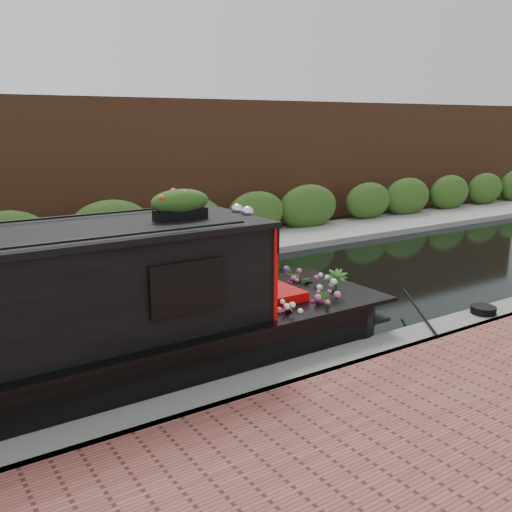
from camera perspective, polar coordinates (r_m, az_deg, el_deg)
ground at (r=10.39m, az=-5.14°, el=-5.55°), size 80.00×80.00×0.00m
near_bank_coping at (r=7.84m, az=6.67°, el=-12.07°), size 40.00×0.60×0.50m
far_bank_path at (r=14.09m, az=-13.29°, el=-0.79°), size 40.00×2.40×0.34m
far_hedge at (r=14.92m, az=-14.50°, el=-0.08°), size 40.00×1.10×2.80m
far_brick_wall at (r=16.88m, az=-16.85°, el=1.30°), size 40.00×1.00×8.00m
rope_fender at (r=9.80m, az=10.08°, el=-5.94°), size 0.30×0.33×0.30m
coiled_mooring_rope at (r=10.19m, az=21.79°, el=-5.03°), size 0.41×0.41×0.12m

